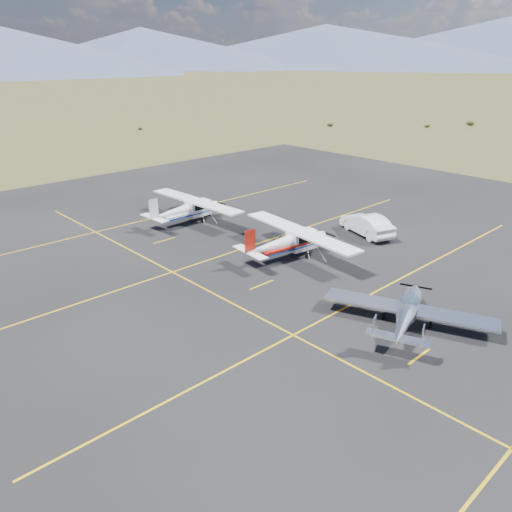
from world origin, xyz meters
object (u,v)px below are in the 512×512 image
aircraft_low_wing (407,311)px  aircraft_cessna (288,241)px  sedan (367,224)px  aircraft_plain (186,209)px

aircraft_low_wing → aircraft_cessna: 11.35m
aircraft_low_wing → aircraft_cessna: size_ratio=0.82×
aircraft_cessna → sedan: 8.20m
aircraft_low_wing → sedan: bearing=20.7°
aircraft_plain → sedan: aircraft_plain is taller
aircraft_low_wing → sedan: aircraft_low_wing is taller
aircraft_plain → aircraft_low_wing: bearing=-97.1°
aircraft_plain → sedan: (8.73, -12.36, -0.34)m
aircraft_plain → aircraft_cessna: bearing=-89.1°
sedan → aircraft_cessna: bearing=11.9°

